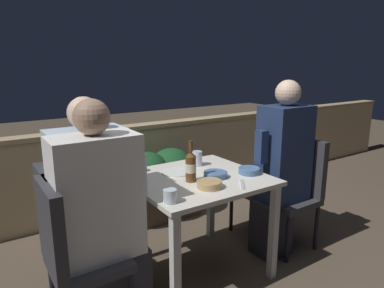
% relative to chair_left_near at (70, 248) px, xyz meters
% --- Properties ---
extents(ground_plane, '(16.00, 16.00, 0.00)m').
position_rel_chair_left_near_xyz_m(ground_plane, '(0.90, 0.12, -0.53)').
color(ground_plane, brown).
extents(parapet_wall, '(9.00, 0.18, 0.87)m').
position_rel_chair_left_near_xyz_m(parapet_wall, '(0.90, 1.46, -0.09)').
color(parapet_wall, tan).
rests_on(parapet_wall, ground_plane).
extents(dining_table, '(0.89, 0.82, 0.72)m').
position_rel_chair_left_near_xyz_m(dining_table, '(0.90, 0.12, 0.09)').
color(dining_table, silver).
rests_on(dining_table, ground_plane).
extents(planter_hedge, '(0.99, 0.47, 0.68)m').
position_rel_chair_left_near_xyz_m(planter_hedge, '(0.98, 1.07, -0.15)').
color(planter_hedge, brown).
rests_on(planter_hedge, ground_plane).
extents(chair_left_near, '(0.41, 0.40, 0.90)m').
position_rel_chair_left_near_xyz_m(chair_left_near, '(0.00, 0.00, 0.00)').
color(chair_left_near, '#333338').
rests_on(chair_left_near, ground_plane).
extents(person_white_polo, '(0.51, 0.26, 1.31)m').
position_rel_chair_left_near_xyz_m(person_white_polo, '(0.19, 0.00, 0.12)').
color(person_white_polo, '#282833').
rests_on(person_white_polo, ground_plane).
extents(chair_left_far, '(0.41, 0.40, 0.90)m').
position_rel_chair_left_near_xyz_m(chair_left_far, '(0.04, 0.25, 0.00)').
color(chair_left_far, '#333338').
rests_on(chair_left_far, ground_plane).
extents(person_blue_shirt, '(0.51, 0.26, 1.30)m').
position_rel_chair_left_near_xyz_m(person_blue_shirt, '(0.23, 0.25, 0.12)').
color(person_blue_shirt, '#282833').
rests_on(person_blue_shirt, ground_plane).
extents(chair_right_near, '(0.41, 0.40, 0.90)m').
position_rel_chair_left_near_xyz_m(chair_right_near, '(1.80, -0.00, 0.00)').
color(chair_right_near, '#333338').
rests_on(chair_right_near, ground_plane).
extents(person_navy_jumper, '(0.47, 0.26, 1.37)m').
position_rel_chair_left_near_xyz_m(person_navy_jumper, '(1.61, -0.00, 0.16)').
color(person_navy_jumper, '#282833').
rests_on(person_navy_jumper, ground_plane).
extents(chair_right_far, '(0.41, 0.40, 0.90)m').
position_rel_chair_left_near_xyz_m(chair_right_far, '(1.78, 0.29, 0.00)').
color(chair_right_far, '#333338').
rests_on(chair_right_far, ground_plane).
extents(beer_bottle, '(0.07, 0.07, 0.28)m').
position_rel_chair_left_near_xyz_m(beer_bottle, '(0.82, 0.07, 0.30)').
color(beer_bottle, brown).
rests_on(beer_bottle, dining_table).
extents(plate_0, '(0.22, 0.22, 0.01)m').
position_rel_chair_left_near_xyz_m(plate_0, '(0.83, 0.27, 0.20)').
color(plate_0, white).
rests_on(plate_0, dining_table).
extents(bowl_0, '(0.16, 0.16, 0.04)m').
position_rel_chair_left_near_xyz_m(bowl_0, '(1.00, 0.04, 0.21)').
color(bowl_0, '#4C709E').
rests_on(bowl_0, dining_table).
extents(bowl_1, '(0.16, 0.16, 0.05)m').
position_rel_chair_left_near_xyz_m(bowl_1, '(0.85, -0.10, 0.22)').
color(bowl_1, tan).
rests_on(bowl_1, dining_table).
extents(bowl_2, '(0.15, 0.15, 0.04)m').
position_rel_chair_left_near_xyz_m(bowl_2, '(1.25, -0.02, 0.22)').
color(bowl_2, '#4C709E').
rests_on(bowl_2, dining_table).
extents(glass_cup_0, '(0.08, 0.08, 0.11)m').
position_rel_chair_left_near_xyz_m(glass_cup_0, '(1.06, 0.34, 0.25)').
color(glass_cup_0, silver).
rests_on(glass_cup_0, dining_table).
extents(glass_cup_1, '(0.07, 0.07, 0.10)m').
position_rel_chair_left_near_xyz_m(glass_cup_1, '(0.60, 0.45, 0.24)').
color(glass_cup_1, silver).
rests_on(glass_cup_1, dining_table).
extents(glass_cup_2, '(0.08, 0.08, 0.08)m').
position_rel_chair_left_near_xyz_m(glass_cup_2, '(0.52, -0.16, 0.23)').
color(glass_cup_2, silver).
rests_on(glass_cup_2, dining_table).
extents(fork_0, '(0.12, 0.15, 0.01)m').
position_rel_chair_left_near_xyz_m(fork_0, '(1.05, -0.17, 0.20)').
color(fork_0, silver).
rests_on(fork_0, dining_table).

